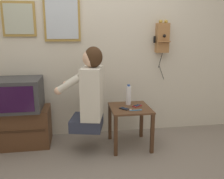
{
  "coord_description": "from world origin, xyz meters",
  "views": [
    {
      "loc": [
        -0.2,
        -2.13,
        1.39
      ],
      "look_at": [
        0.21,
        0.55,
        0.75
      ],
      "focal_mm": 38.0,
      "sensor_mm": 36.0,
      "label": 1
    }
  ],
  "objects_px": {
    "person": "(90,92)",
    "wall_mirror": "(62,15)",
    "cell_phone_held": "(124,109)",
    "cell_phone_spare": "(137,106)",
    "television": "(18,94)",
    "toothbrush": "(135,110)",
    "framed_picture": "(19,19)",
    "water_bottle": "(128,95)",
    "wall_phone_antique": "(162,38)"
  },
  "relations": [
    {
      "from": "person",
      "to": "wall_phone_antique",
      "type": "xyz_separation_m",
      "value": [
        1.03,
        0.48,
        0.61
      ]
    },
    {
      "from": "television",
      "to": "toothbrush",
      "type": "bearing_deg",
      "value": -14.59
    },
    {
      "from": "cell_phone_spare",
      "to": "toothbrush",
      "type": "xyz_separation_m",
      "value": [
        -0.07,
        -0.17,
        0.0
      ]
    },
    {
      "from": "wall_phone_antique",
      "to": "water_bottle",
      "type": "xyz_separation_m",
      "value": [
        -0.53,
        -0.31,
        -0.71
      ]
    },
    {
      "from": "water_bottle",
      "to": "cell_phone_held",
      "type": "bearing_deg",
      "value": -116.47
    },
    {
      "from": "framed_picture",
      "to": "water_bottle",
      "type": "height_order",
      "value": "framed_picture"
    },
    {
      "from": "water_bottle",
      "to": "toothbrush",
      "type": "xyz_separation_m",
      "value": [
        0.02,
        -0.26,
        -0.12
      ]
    },
    {
      "from": "television",
      "to": "framed_picture",
      "type": "relative_size",
      "value": 1.33
    },
    {
      "from": "wall_phone_antique",
      "to": "wall_mirror",
      "type": "bearing_deg",
      "value": 178.25
    },
    {
      "from": "framed_picture",
      "to": "wall_phone_antique",
      "type": "bearing_deg",
      "value": -1.35
    },
    {
      "from": "toothbrush",
      "to": "television",
      "type": "bearing_deg",
      "value": 73.14
    },
    {
      "from": "cell_phone_spare",
      "to": "water_bottle",
      "type": "distance_m",
      "value": 0.18
    },
    {
      "from": "wall_phone_antique",
      "to": "framed_picture",
      "type": "height_order",
      "value": "framed_picture"
    },
    {
      "from": "wall_phone_antique",
      "to": "cell_phone_spare",
      "type": "bearing_deg",
      "value": -137.43
    },
    {
      "from": "wall_mirror",
      "to": "television",
      "type": "bearing_deg",
      "value": -155.98
    },
    {
      "from": "cell_phone_spare",
      "to": "wall_mirror",
      "type": "bearing_deg",
      "value": -153.84
    },
    {
      "from": "wall_phone_antique",
      "to": "person",
      "type": "bearing_deg",
      "value": -155.03
    },
    {
      "from": "television",
      "to": "wall_mirror",
      "type": "distance_m",
      "value": 1.13
    },
    {
      "from": "television",
      "to": "wall_phone_antique",
      "type": "height_order",
      "value": "wall_phone_antique"
    },
    {
      "from": "wall_phone_antique",
      "to": "television",
      "type": "bearing_deg",
      "value": -173.67
    },
    {
      "from": "toothbrush",
      "to": "person",
      "type": "bearing_deg",
      "value": 77.51
    },
    {
      "from": "television",
      "to": "wall_mirror",
      "type": "relative_size",
      "value": 0.87
    },
    {
      "from": "water_bottle",
      "to": "television",
      "type": "bearing_deg",
      "value": 175.75
    },
    {
      "from": "framed_picture",
      "to": "cell_phone_spare",
      "type": "relative_size",
      "value": 3.15
    },
    {
      "from": "framed_picture",
      "to": "wall_mirror",
      "type": "xyz_separation_m",
      "value": [
        0.53,
        -0.0,
        0.05
      ]
    },
    {
      "from": "television",
      "to": "wall_phone_antique",
      "type": "bearing_deg",
      "value": 6.33
    },
    {
      "from": "wall_phone_antique",
      "to": "framed_picture",
      "type": "distance_m",
      "value": 1.87
    },
    {
      "from": "television",
      "to": "cell_phone_held",
      "type": "bearing_deg",
      "value": -12.49
    },
    {
      "from": "cell_phone_held",
      "to": "cell_phone_spare",
      "type": "distance_m",
      "value": 0.2
    },
    {
      "from": "person",
      "to": "wall_mirror",
      "type": "distance_m",
      "value": 1.07
    },
    {
      "from": "person",
      "to": "television",
      "type": "relative_size",
      "value": 1.72
    },
    {
      "from": "cell_phone_spare",
      "to": "television",
      "type": "bearing_deg",
      "value": -134.99
    },
    {
      "from": "person",
      "to": "framed_picture",
      "type": "distance_m",
      "value": 1.29
    },
    {
      "from": "person",
      "to": "toothbrush",
      "type": "relative_size",
      "value": 6.34
    },
    {
      "from": "wall_mirror",
      "to": "cell_phone_spare",
      "type": "xyz_separation_m",
      "value": [
        0.89,
        -0.44,
        -1.11
      ]
    },
    {
      "from": "cell_phone_held",
      "to": "wall_mirror",
      "type": "bearing_deg",
      "value": 105.09
    },
    {
      "from": "person",
      "to": "wall_mirror",
      "type": "relative_size",
      "value": 1.5
    },
    {
      "from": "cell_phone_held",
      "to": "cell_phone_spare",
      "type": "xyz_separation_m",
      "value": [
        0.18,
        0.09,
        0.0
      ]
    },
    {
      "from": "person",
      "to": "cell_phone_spare",
      "type": "bearing_deg",
      "value": -69.98
    },
    {
      "from": "television",
      "to": "wall_phone_antique",
      "type": "distance_m",
      "value": 2.02
    },
    {
      "from": "television",
      "to": "framed_picture",
      "type": "height_order",
      "value": "framed_picture"
    },
    {
      "from": "television",
      "to": "toothbrush",
      "type": "height_order",
      "value": "television"
    },
    {
      "from": "wall_phone_antique",
      "to": "toothbrush",
      "type": "xyz_separation_m",
      "value": [
        -0.51,
        -0.57,
        -0.83
      ]
    },
    {
      "from": "cell_phone_spare",
      "to": "water_bottle",
      "type": "bearing_deg",
      "value": -171.76
    },
    {
      "from": "cell_phone_held",
      "to": "cell_phone_spare",
      "type": "height_order",
      "value": "same"
    },
    {
      "from": "wall_phone_antique",
      "to": "cell_phone_spare",
      "type": "distance_m",
      "value": 1.02
    },
    {
      "from": "television",
      "to": "toothbrush",
      "type": "distance_m",
      "value": 1.44
    },
    {
      "from": "person",
      "to": "wall_mirror",
      "type": "bearing_deg",
      "value": 43.23
    },
    {
      "from": "wall_mirror",
      "to": "cell_phone_spare",
      "type": "distance_m",
      "value": 1.49
    },
    {
      "from": "wall_mirror",
      "to": "water_bottle",
      "type": "height_order",
      "value": "wall_mirror"
    }
  ]
}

